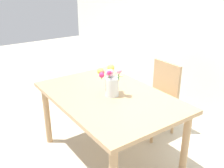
% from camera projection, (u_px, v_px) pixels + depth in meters
% --- Properties ---
extents(ground_plane, '(12.00, 12.00, 0.00)m').
position_uv_depth(ground_plane, '(109.00, 157.00, 2.83)').
color(ground_plane, '#B7AD99').
extents(back_wall, '(7.00, 0.10, 2.80)m').
position_uv_depth(back_wall, '(215.00, 16.00, 3.15)').
color(back_wall, silver).
rests_on(back_wall, ground_plane).
extents(dining_table, '(1.49, 0.99, 0.76)m').
position_uv_depth(dining_table, '(109.00, 103.00, 2.58)').
color(dining_table, tan).
rests_on(dining_table, ground_plane).
extents(chair_far, '(0.42, 0.42, 0.90)m').
position_uv_depth(chair_far, '(159.00, 93.00, 3.17)').
color(chair_far, tan).
rests_on(chair_far, ground_plane).
extents(flower_vase, '(0.23, 0.21, 0.30)m').
position_uv_depth(flower_vase, '(111.00, 81.00, 2.48)').
color(flower_vase, silver).
rests_on(flower_vase, dining_table).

